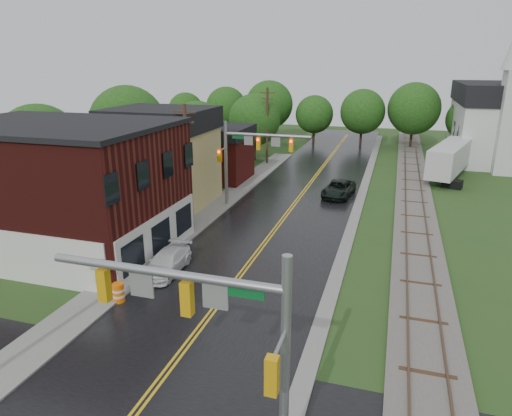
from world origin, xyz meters
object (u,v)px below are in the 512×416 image
at_px(utility_pole_b, 187,162).
at_px(suv_dark, 339,189).
at_px(tree_left_a, 41,148).
at_px(tree_left_c, 198,129).
at_px(church, 502,114).
at_px(traffic_signal_far, 250,149).
at_px(utility_pole_c, 267,125).
at_px(construction_barrel, 119,293).
at_px(semi_trailer, 450,158).
at_px(tree_left_e, 255,121).
at_px(tree_left_b, 129,126).
at_px(brick_building, 60,187).
at_px(pickup_white, 167,262).
at_px(traffic_signal_near, 212,319).

xyz_separation_m(utility_pole_b, suv_dark, (10.14, 10.42, -4.01)).
bearing_deg(tree_left_a, tree_left_c, 71.57).
xyz_separation_m(church, traffic_signal_far, (-23.47, -26.74, -0.86)).
height_order(utility_pole_c, construction_barrel, utility_pole_c).
bearing_deg(semi_trailer, tree_left_e, 172.41).
height_order(utility_pole_c, tree_left_b, tree_left_b).
relative_size(utility_pole_b, tree_left_a, 1.04).
distance_m(brick_building, pickup_white, 9.08).
xyz_separation_m(traffic_signal_near, tree_left_b, (-21.32, 29.90, 0.75)).
distance_m(brick_building, tree_left_a, 10.14).
bearing_deg(brick_building, pickup_white, -10.68).
bearing_deg(tree_left_c, tree_left_a, -108.43).
bearing_deg(traffic_signal_near, church, 72.28).
distance_m(utility_pole_b, suv_dark, 15.09).
relative_size(traffic_signal_far, tree_left_a, 0.85).
xyz_separation_m(traffic_signal_far, construction_barrel, (-1.53, -17.41, -4.45)).
distance_m(church, pickup_white, 47.31).
height_order(utility_pole_b, pickup_white, utility_pole_b).
distance_m(church, utility_pole_c, 28.54).
height_order(tree_left_e, pickup_white, tree_left_e).
bearing_deg(suv_dark, traffic_signal_far, -135.53).
distance_m(utility_pole_b, tree_left_a, 13.05).
xyz_separation_m(traffic_signal_near, tree_left_c, (-17.32, 37.90, -0.46)).
relative_size(church, tree_left_b, 2.06).
relative_size(traffic_signal_far, pickup_white, 1.69).
bearing_deg(brick_building, tree_left_c, 93.14).
bearing_deg(utility_pole_c, tree_left_a, -120.55).
height_order(traffic_signal_far, tree_left_e, tree_left_e).
distance_m(suv_dark, pickup_white, 20.44).
height_order(brick_building, utility_pole_c, utility_pole_c).
bearing_deg(tree_left_e, church, 15.20).
bearing_deg(tree_left_c, pickup_white, -70.08).
bearing_deg(utility_pole_c, traffic_signal_near, -76.26).
xyz_separation_m(brick_building, utility_pole_c, (5.68, 29.00, 0.57)).
distance_m(church, tree_left_b, 43.70).
relative_size(traffic_signal_far, utility_pole_c, 0.82).
distance_m(pickup_white, construction_barrel, 3.93).
xyz_separation_m(church, tree_left_e, (-28.85, -7.84, -1.02)).
bearing_deg(tree_left_a, utility_pole_c, 59.45).
distance_m(traffic_signal_far, tree_left_c, 16.56).
height_order(traffic_signal_near, tree_left_a, tree_left_a).
height_order(traffic_signal_far, suv_dark, traffic_signal_far).
xyz_separation_m(traffic_signal_near, suv_dark, (-0.13, 30.42, -4.26)).
bearing_deg(tree_left_a, utility_pole_b, 0.45).
height_order(tree_left_a, construction_barrel, tree_left_a).
distance_m(tree_left_a, tree_left_c, 18.98).
bearing_deg(utility_pole_c, utility_pole_b, -90.00).
bearing_deg(traffic_signal_near, utility_pole_c, 103.74).
bearing_deg(construction_barrel, tree_left_a, 140.33).
xyz_separation_m(brick_building, tree_left_b, (-5.36, 16.90, 1.57)).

